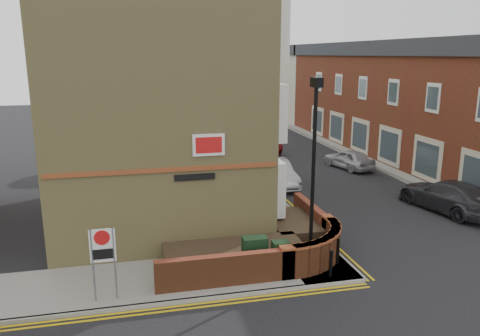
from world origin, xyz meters
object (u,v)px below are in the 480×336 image
at_px(utility_cabinet_large, 255,254).
at_px(zone_sign, 103,251).
at_px(silver_car_near, 275,173).
at_px(lamppost, 313,174).

bearing_deg(utility_cabinet_large, zone_sign, -170.31).
relative_size(zone_sign, silver_car_near, 0.51).
distance_m(lamppost, silver_car_near, 10.84).
xyz_separation_m(lamppost, utility_cabinet_large, (-1.90, 0.10, -2.62)).
bearing_deg(lamppost, zone_sign, -173.93).
bearing_deg(utility_cabinet_large, lamppost, -3.01).
bearing_deg(utility_cabinet_large, silver_car_near, 69.12).
relative_size(lamppost, utility_cabinet_large, 5.25).
distance_m(zone_sign, silver_car_near, 14.02).
height_order(utility_cabinet_large, zone_sign, zone_sign).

